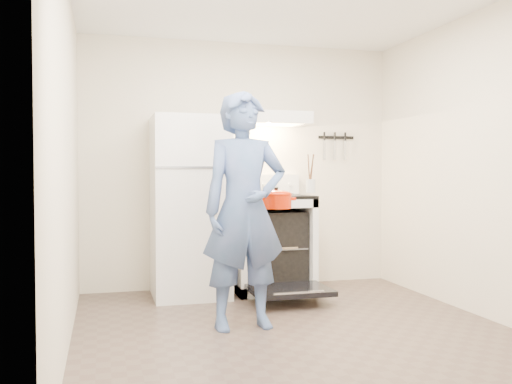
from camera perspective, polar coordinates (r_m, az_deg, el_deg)
floor at (r=4.31m, az=4.21°, el=-13.87°), size 3.60×3.60×0.00m
back_wall at (r=5.87m, az=-1.55°, el=2.71°), size 3.20×0.02×2.50m
refrigerator at (r=5.43m, az=-6.65°, el=-1.47°), size 0.70×0.70×1.70m
stove_body at (r=5.67m, az=1.50°, el=-5.28°), size 0.76×0.65×0.92m
cooktop at (r=5.62m, az=1.50°, el=-0.47°), size 0.76×0.65×0.03m
backsplash at (r=5.89m, az=0.72°, el=0.76°), size 0.76×0.07×0.20m
oven_door at (r=5.16m, az=3.40°, el=-9.77°), size 0.70×0.54×0.04m
oven_rack at (r=5.67m, az=1.50°, el=-5.48°), size 0.60×0.52×0.01m
range_hood at (r=5.72m, az=1.29°, el=7.34°), size 0.76×0.50×0.12m
knife_strip at (r=6.20m, az=8.00°, el=5.42°), size 0.40×0.02×0.03m
pizza_stone at (r=5.60m, az=2.72°, el=-5.42°), size 0.37×0.37×0.02m
tea_kettle at (r=5.66m, az=-1.05°, el=1.14°), size 0.24×0.19×0.29m
utensil_jar at (r=5.48m, az=5.49°, el=0.60°), size 0.11×0.11×0.13m
person at (r=4.28m, az=-1.14°, el=-1.83°), size 0.68×0.47×1.78m
dutch_oven at (r=4.67m, az=2.02°, el=-0.94°), size 0.32×0.25×0.22m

